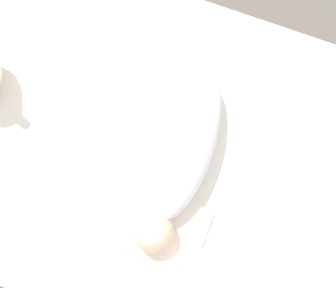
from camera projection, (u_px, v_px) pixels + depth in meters
ground_plane at (156, 160)px, 1.54m from camera, size 12.00×12.00×0.00m
bed_mattress at (156, 155)px, 1.47m from camera, size 1.41×1.04×0.16m
burp_cloth at (165, 229)px, 1.32m from camera, size 0.23×0.18×0.02m
swaddled_baby at (179, 149)px, 1.31m from camera, size 0.22×0.56×0.16m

